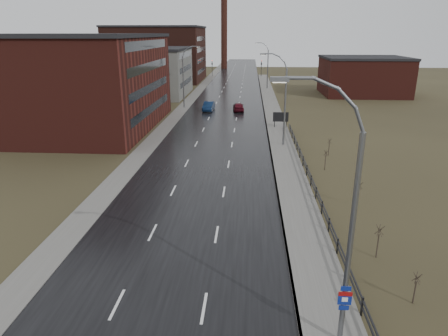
# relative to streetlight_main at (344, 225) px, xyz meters

# --- Properties ---
(road) EXTENTS (14.00, 300.00, 0.06)m
(road) POSITION_rel_streetlight_main_xyz_m (-8.47, 58.00, -6.03)
(road) COLOR black
(road) RESTS_ON ground
(sidewalk_right) EXTENTS (3.20, 180.00, 0.18)m
(sidewalk_right) POSITION_rel_streetlight_main_xyz_m (0.13, 33.00, -5.97)
(sidewalk_right) COLOR #595651
(sidewalk_right) RESTS_ON ground
(curb_right) EXTENTS (0.16, 180.00, 0.18)m
(curb_right) POSITION_rel_streetlight_main_xyz_m (-1.39, 33.00, -5.97)
(curb_right) COLOR slate
(curb_right) RESTS_ON ground
(sidewalk_left) EXTENTS (2.40, 260.00, 0.12)m
(sidewalk_left) POSITION_rel_streetlight_main_xyz_m (-16.67, 58.00, -6.00)
(sidewalk_left) COLOR #595651
(sidewalk_left) RESTS_ON ground
(warehouse_near) EXTENTS (22.44, 28.56, 13.50)m
(warehouse_near) POSITION_rel_streetlight_main_xyz_m (-29.46, 43.00, 0.70)
(warehouse_near) COLOR #471914
(warehouse_near) RESTS_ON ground
(warehouse_mid) EXTENTS (16.32, 20.40, 10.50)m
(warehouse_mid) POSITION_rel_streetlight_main_xyz_m (-26.46, 76.00, -0.80)
(warehouse_mid) COLOR slate
(warehouse_mid) RESTS_ON ground
(warehouse_far) EXTENTS (26.52, 24.48, 15.50)m
(warehouse_far) POSITION_rel_streetlight_main_xyz_m (-31.47, 106.00, 1.70)
(warehouse_far) COLOR #331611
(warehouse_far) RESTS_ON ground
(building_right) EXTENTS (18.36, 16.32, 8.50)m
(building_right) POSITION_rel_streetlight_main_xyz_m (21.83, 80.00, -1.80)
(building_right) COLOR #471914
(building_right) RESTS_ON ground
(smokestack) EXTENTS (2.70, 2.70, 30.70)m
(smokestack) POSITION_rel_streetlight_main_xyz_m (-14.47, 148.00, 9.44)
(smokestack) COLOR #331611
(smokestack) RESTS_ON ground
(streetlight_main) EXTENTS (3.91, 0.29, 12.11)m
(streetlight_main) POSITION_rel_streetlight_main_xyz_m (0.00, 0.00, 0.00)
(streetlight_main) COLOR slate
(streetlight_main) RESTS_ON ground
(streetlight_right_mid) EXTENTS (3.36, 0.28, 11.35)m
(streetlight_right_mid) POSITION_rel_streetlight_main_xyz_m (0.03, 34.00, -0.22)
(streetlight_right_mid) COLOR slate
(streetlight_right_mid) RESTS_ON ground
(streetlight_left) EXTENTS (3.36, 0.28, 11.35)m
(streetlight_left) POSITION_rel_streetlight_main_xyz_m (-16.17, 60.00, -0.22)
(streetlight_left) COLOR slate
(streetlight_left) RESTS_ON ground
(streetlight_right_far) EXTENTS (3.36, 0.28, 11.35)m
(streetlight_right_far) POSITION_rel_streetlight_main_xyz_m (0.03, 88.00, -0.22)
(streetlight_right_far) COLOR slate
(streetlight_right_far) RESTS_ON ground
(guardrail) EXTENTS (0.10, 53.05, 1.10)m
(guardrail) POSITION_rel_streetlight_main_xyz_m (1.83, 16.32, -5.35)
(guardrail) COLOR black
(guardrail) RESTS_ON ground
(shrub_b) EXTENTS (0.44, 0.46, 1.82)m
(shrub_b) POSITION_rel_streetlight_main_xyz_m (4.83, 3.18, -5.09)
(shrub_b) COLOR #382D23
(shrub_b) RESTS_ON ground
(shrub_c) EXTENTS (0.54, 0.57, 2.26)m
(shrub_c) POSITION_rel_streetlight_main_xyz_m (4.24, 7.70, -4.86)
(shrub_c) COLOR #382D23
(shrub_c) RESTS_ON ground
(shrub_d) EXTENTS (0.51, 0.54, 2.16)m
(shrub_d) POSITION_rel_streetlight_main_xyz_m (5.04, 15.70, -4.91)
(shrub_d) COLOR #382D23
(shrub_d) RESTS_ON ground
(shrub_e) EXTENTS (0.52, 0.55, 2.18)m
(shrub_e) POSITION_rel_streetlight_main_xyz_m (3.93, 24.80, -4.90)
(shrub_e) COLOR #382D23
(shrub_e) RESTS_ON ground
(shrub_f) EXTENTS (0.49, 0.52, 2.07)m
(shrub_f) POSITION_rel_streetlight_main_xyz_m (5.29, 30.14, -4.96)
(shrub_f) COLOR #382D23
(shrub_f) RESTS_ON ground
(billboard) EXTENTS (2.29, 0.17, 2.46)m
(billboard) POSITION_rel_streetlight_main_xyz_m (0.63, 43.75, -4.38)
(billboard) COLOR black
(billboard) RESTS_ON ground
(traffic_light_left) EXTENTS (0.58, 2.73, 5.30)m
(traffic_light_left) POSITION_rel_streetlight_main_xyz_m (-16.47, 118.00, -1.46)
(traffic_light_left) COLOR black
(traffic_light_left) RESTS_ON ground
(traffic_light_right) EXTENTS (0.58, 2.73, 5.30)m
(traffic_light_right) POSITION_rel_streetlight_main_xyz_m (-0.47, 118.00, -1.46)
(traffic_light_right) COLOR black
(traffic_light_right) RESTS_ON ground
(car_near) EXTENTS (1.97, 4.99, 1.62)m
(car_near) POSITION_rel_streetlight_main_xyz_m (-11.50, 57.21, -5.25)
(car_near) COLOR #0D2041
(car_near) RESTS_ON ground
(car_far) EXTENTS (2.24, 4.80, 1.59)m
(car_far) POSITION_rel_streetlight_main_xyz_m (-6.03, 57.18, -5.26)
(car_far) COLOR #4F0D18
(car_far) RESTS_ON ground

